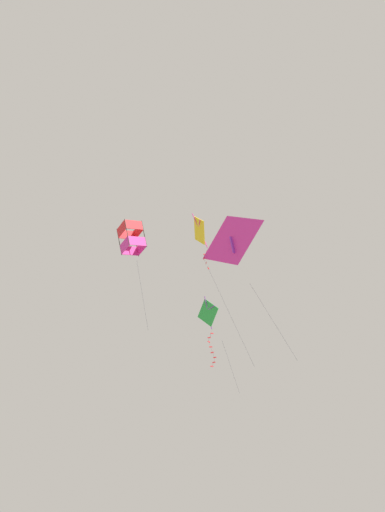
{
  "coord_description": "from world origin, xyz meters",
  "views": [
    {
      "loc": [
        17.28,
        25.15,
        2.96
      ],
      "look_at": [
        -0.98,
        1.61,
        23.21
      ],
      "focal_mm": 46.04,
      "sensor_mm": 36.0,
      "label": 1
    }
  ],
  "objects_px": {
    "kite_diamond_near_right": "(208,314)",
    "kite_diamond_highest": "(200,232)",
    "kite_delta_low_drifter": "(234,241)",
    "kite_box_near_left": "(132,238)"
  },
  "relations": [
    {
      "from": "kite_diamond_near_right",
      "to": "kite_delta_low_drifter",
      "type": "distance_m",
      "value": 5.21
    },
    {
      "from": "kite_delta_low_drifter",
      "to": "kite_diamond_near_right",
      "type": "bearing_deg",
      "value": 153.09
    },
    {
      "from": "kite_diamond_near_right",
      "to": "kite_diamond_highest",
      "type": "relative_size",
      "value": 0.64
    },
    {
      "from": "kite_box_near_left",
      "to": "kite_diamond_near_right",
      "type": "height_order",
      "value": "kite_box_near_left"
    },
    {
      "from": "kite_box_near_left",
      "to": "kite_diamond_near_right",
      "type": "distance_m",
      "value": 6.15
    },
    {
      "from": "kite_box_near_left",
      "to": "kite_delta_low_drifter",
      "type": "bearing_deg",
      "value": 46.3
    },
    {
      "from": "kite_diamond_near_right",
      "to": "kite_diamond_highest",
      "type": "distance_m",
      "value": 4.79
    },
    {
      "from": "kite_diamond_near_right",
      "to": "kite_diamond_highest",
      "type": "bearing_deg",
      "value": -72.37
    },
    {
      "from": "kite_diamond_near_right",
      "to": "kite_delta_low_drifter",
      "type": "xyz_separation_m",
      "value": [
        1.93,
        4.52,
        1.71
      ]
    },
    {
      "from": "kite_delta_low_drifter",
      "to": "kite_box_near_left",
      "type": "bearing_deg",
      "value": -146.42
    }
  ]
}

